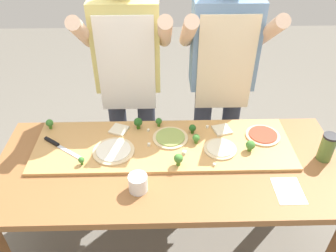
# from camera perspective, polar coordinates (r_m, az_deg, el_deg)

# --- Properties ---
(ground_plane) EXTENTS (8.00, 8.00, 0.00)m
(ground_plane) POSITION_cam_1_polar(r_m,az_deg,el_deg) (2.41, 0.27, -19.69)
(ground_plane) COLOR #6B665B
(prep_table) EXTENTS (1.86, 0.77, 0.77)m
(prep_table) POSITION_cam_1_polar(r_m,az_deg,el_deg) (1.88, 0.33, -8.40)
(prep_table) COLOR brown
(prep_table) RESTS_ON ground
(cutting_board) EXTENTS (1.44, 0.44, 0.02)m
(cutting_board) POSITION_cam_1_polar(r_m,az_deg,el_deg) (1.91, -0.81, -3.24)
(cutting_board) COLOR tan
(cutting_board) RESTS_ON prep_table
(chefs_knife) EXTENTS (0.25, 0.19, 0.02)m
(chefs_knife) POSITION_cam_1_polar(r_m,az_deg,el_deg) (1.99, -18.08, -3.07)
(chefs_knife) COLOR #B7BABF
(chefs_knife) RESTS_ON cutting_board
(pizza_whole_white_garlic) EXTENTS (0.23, 0.23, 0.02)m
(pizza_whole_white_garlic) POSITION_cam_1_polar(r_m,az_deg,el_deg) (1.87, -9.14, -4.15)
(pizza_whole_white_garlic) COLOR beige
(pizza_whole_white_garlic) RESTS_ON cutting_board
(pizza_whole_cheese_artichoke) EXTENTS (0.18, 0.18, 0.02)m
(pizza_whole_cheese_artichoke) POSITION_cam_1_polar(r_m,az_deg,el_deg) (1.89, 8.77, -3.78)
(pizza_whole_cheese_artichoke) COLOR beige
(pizza_whole_cheese_artichoke) RESTS_ON cutting_board
(pizza_whole_tomato_red) EXTENTS (0.20, 0.20, 0.02)m
(pizza_whole_tomato_red) POSITION_cam_1_polar(r_m,az_deg,el_deg) (2.03, 15.67, -1.50)
(pizza_whole_tomato_red) COLOR beige
(pizza_whole_tomato_red) RESTS_ON cutting_board
(pizza_whole_pesto_green) EXTENTS (0.20, 0.20, 0.02)m
(pizza_whole_pesto_green) POSITION_cam_1_polar(r_m,az_deg,el_deg) (1.94, 0.40, -1.97)
(pizza_whole_pesto_green) COLOR beige
(pizza_whole_pesto_green) RESTS_ON cutting_board
(pizza_slice_center) EXTENTS (0.12, 0.12, 0.01)m
(pizza_slice_center) POSITION_cam_1_polar(r_m,az_deg,el_deg) (2.02, 9.07, -0.64)
(pizza_slice_center) COLOR beige
(pizza_slice_center) RESTS_ON cutting_board
(pizza_slice_near_right) EXTENTS (0.12, 0.12, 0.01)m
(pizza_slice_near_right) POSITION_cam_1_polar(r_m,az_deg,el_deg) (2.02, -8.26, -0.63)
(pizza_slice_near_right) COLOR beige
(pizza_slice_near_right) RESTS_ON cutting_board
(broccoli_floret_front_mid) EXTENTS (0.04, 0.04, 0.06)m
(broccoli_floret_front_mid) POSITION_cam_1_polar(r_m,az_deg,el_deg) (1.97, 4.14, -0.38)
(broccoli_floret_front_mid) COLOR #2C5915
(broccoli_floret_front_mid) RESTS_ON cutting_board
(broccoli_floret_center_left) EXTENTS (0.05, 0.05, 0.07)m
(broccoli_floret_center_left) POSITION_cam_1_polar(r_m,az_deg,el_deg) (1.75, 1.77, -5.54)
(broccoli_floret_center_left) COLOR #487A23
(broccoli_floret_center_left) RESTS_ON cutting_board
(broccoli_floret_center_right) EXTENTS (0.05, 0.05, 0.07)m
(broccoli_floret_center_right) POSITION_cam_1_polar(r_m,az_deg,el_deg) (1.89, 13.70, -3.17)
(broccoli_floret_center_right) COLOR #487A23
(broccoli_floret_center_right) RESTS_ON cutting_board
(broccoli_floret_front_right) EXTENTS (0.04, 0.04, 0.06)m
(broccoli_floret_front_right) POSITION_cam_1_polar(r_m,az_deg,el_deg) (1.90, 4.75, -2.06)
(broccoli_floret_front_right) COLOR #487A23
(broccoli_floret_front_right) RESTS_ON cutting_board
(broccoli_floret_back_right) EXTENTS (0.04, 0.04, 0.06)m
(broccoli_floret_back_right) POSITION_cam_1_polar(r_m,az_deg,el_deg) (2.02, -1.57, 0.76)
(broccoli_floret_back_right) COLOR #366618
(broccoli_floret_back_right) RESTS_ON cutting_board
(broccoli_floret_front_left) EXTENTS (0.03, 0.03, 0.05)m
(broccoli_floret_front_left) POSITION_cam_1_polar(r_m,az_deg,el_deg) (1.82, -14.38, -5.61)
(broccoli_floret_front_left) COLOR #3F7220
(broccoli_floret_front_left) RESTS_ON cutting_board
(broccoli_floret_back_left) EXTENTS (0.05, 0.05, 0.07)m
(broccoli_floret_back_left) POSITION_cam_1_polar(r_m,az_deg,el_deg) (2.00, -5.06, 0.60)
(broccoli_floret_back_left) COLOR #2C5915
(broccoli_floret_back_left) RESTS_ON cutting_board
(broccoli_floret_back_mid) EXTENTS (0.04, 0.04, 0.06)m
(broccoli_floret_back_mid) POSITION_cam_1_polar(r_m,az_deg,el_deg) (2.12, -19.30, 0.43)
(broccoli_floret_back_mid) COLOR #3F7220
(broccoli_floret_back_mid) RESTS_ON cutting_board
(cheese_crumble_a) EXTENTS (0.02, 0.02, 0.01)m
(cheese_crumble_a) POSITION_cam_1_polar(r_m,az_deg,el_deg) (2.03, 6.61, -0.14)
(cheese_crumble_a) COLOR white
(cheese_crumble_a) RESTS_ON cutting_board
(cheese_crumble_b) EXTENTS (0.02, 0.02, 0.01)m
(cheese_crumble_b) POSITION_cam_1_polar(r_m,az_deg,el_deg) (1.79, 7.82, -6.43)
(cheese_crumble_b) COLOR silver
(cheese_crumble_b) RESTS_ON cutting_board
(cheese_crumble_c) EXTENTS (0.02, 0.02, 0.02)m
(cheese_crumble_c) POSITION_cam_1_polar(r_m,az_deg,el_deg) (1.89, -3.22, -3.12)
(cheese_crumble_c) COLOR white
(cheese_crumble_c) RESTS_ON cutting_board
(cheese_crumble_d) EXTENTS (0.03, 0.03, 0.02)m
(cheese_crumble_d) POSITION_cam_1_polar(r_m,az_deg,el_deg) (1.84, 2.76, -4.48)
(cheese_crumble_d) COLOR silver
(cheese_crumble_d) RESTS_ON cutting_board
(cheese_crumble_e) EXTENTS (0.02, 0.02, 0.01)m
(cheese_crumble_e) POSITION_cam_1_polar(r_m,az_deg,el_deg) (2.00, -3.33, -0.70)
(cheese_crumble_e) COLOR silver
(cheese_crumble_e) RESTS_ON cutting_board
(flour_cup) EXTENTS (0.09, 0.09, 0.09)m
(flour_cup) POSITION_cam_1_polar(r_m,az_deg,el_deg) (1.66, -5.06, -9.68)
(flour_cup) COLOR white
(flour_cup) RESTS_ON prep_table
(sauce_jar) EXTENTS (0.08, 0.08, 0.16)m
(sauce_jar) POSITION_cam_1_polar(r_m,az_deg,el_deg) (1.98, 25.21, -3.26)
(sauce_jar) COLOR #517033
(sauce_jar) RESTS_ON prep_table
(recipe_note) EXTENTS (0.14, 0.18, 0.00)m
(recipe_note) POSITION_cam_1_polar(r_m,az_deg,el_deg) (1.78, 19.62, -10.21)
(recipe_note) COLOR white
(recipe_note) RESTS_ON prep_table
(cook_left) EXTENTS (0.54, 0.39, 1.67)m
(cook_left) POSITION_cam_1_polar(r_m,az_deg,el_deg) (2.18, -6.66, 8.95)
(cook_left) COLOR #333847
(cook_left) RESTS_ON ground
(cook_right) EXTENTS (0.54, 0.39, 1.67)m
(cook_right) POSITION_cam_1_polar(r_m,az_deg,el_deg) (2.21, 9.05, 9.09)
(cook_right) COLOR #333847
(cook_right) RESTS_ON ground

